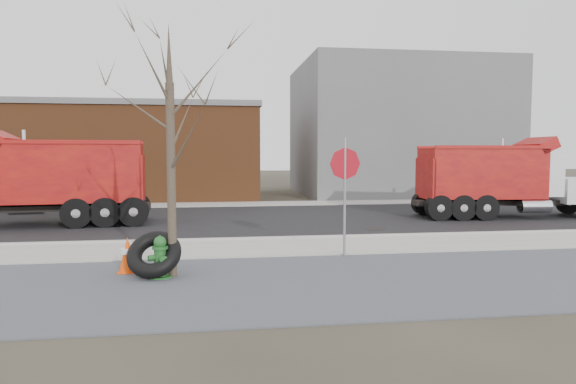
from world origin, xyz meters
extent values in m
plane|color=#383328|center=(0.00, 0.00, 0.00)|extent=(120.00, 120.00, 0.00)
cube|color=slate|center=(0.00, -3.50, 0.01)|extent=(60.00, 5.00, 0.03)
cube|color=#9E9B93|center=(0.00, 0.25, 0.03)|extent=(60.00, 2.50, 0.06)
cube|color=#9E9B93|center=(0.00, 1.55, 0.06)|extent=(60.00, 0.15, 0.11)
cube|color=black|center=(0.00, 6.30, 0.01)|extent=(60.00, 9.40, 0.02)
cube|color=#9E9B93|center=(0.00, 12.00, 0.03)|extent=(60.00, 2.00, 0.06)
cube|color=slate|center=(9.00, 18.00, 4.00)|extent=(12.00, 10.00, 8.00)
cube|color=brown|center=(-10.00, 17.00, 2.50)|extent=(20.00, 8.00, 5.00)
cube|color=slate|center=(-10.00, 17.00, 5.15)|extent=(20.20, 8.20, 0.30)
cylinder|color=#382D23|center=(-3.20, -2.60, 2.00)|extent=(0.18, 0.18, 4.00)
cone|color=#382D23|center=(-3.20, -2.60, 4.60)|extent=(0.14, 0.14, 1.20)
cylinder|color=#245F2B|center=(-3.44, -2.71, 0.03)|extent=(0.47, 0.47, 0.06)
cylinder|color=#245F2B|center=(-3.44, -2.71, 0.36)|extent=(0.25, 0.25, 0.65)
cylinder|color=#245F2B|center=(-3.44, -2.71, 0.65)|extent=(0.32, 0.32, 0.05)
sphere|color=#245F2B|center=(-3.44, -2.71, 0.76)|extent=(0.26, 0.26, 0.26)
cylinder|color=#245F2B|center=(-3.44, -2.71, 0.86)|extent=(0.05, 0.05, 0.06)
cylinder|color=#245F2B|center=(-3.61, -2.78, 0.45)|extent=(0.17, 0.16, 0.12)
cylinder|color=#245F2B|center=(-3.27, -2.63, 0.45)|extent=(0.17, 0.16, 0.12)
cylinder|color=#245F2B|center=(-3.36, -2.87, 0.43)|extent=(0.20, 0.18, 0.16)
torus|color=black|center=(-3.57, -2.61, 0.50)|extent=(1.32, 1.23, 1.02)
cylinder|color=gray|center=(0.85, -1.10, 1.48)|extent=(0.06, 0.06, 2.95)
cylinder|color=#A20B19|center=(0.85, -1.10, 2.32)|extent=(0.79, 0.17, 0.80)
cube|color=#FF4708|center=(-4.18, -2.12, 0.02)|extent=(0.41, 0.41, 0.04)
cone|color=#FF4708|center=(-4.18, -2.12, 0.41)|extent=(0.39, 0.39, 0.76)
cylinder|color=white|center=(-4.18, -2.12, 0.49)|extent=(0.31, 0.31, 0.11)
cube|color=black|center=(9.22, 5.53, 0.61)|extent=(7.61, 1.39, 0.19)
cube|color=silver|center=(10.20, 5.45, 1.70)|extent=(1.58, 2.15, 1.59)
cube|color=black|center=(10.95, 5.39, 2.15)|extent=(0.19, 1.77, 0.71)
cube|color=#AE1B0E|center=(8.07, 5.62, 1.79)|extent=(4.59, 2.48, 1.95)
cylinder|color=silver|center=(9.42, 6.36, 2.10)|extent=(0.13, 0.13, 2.13)
cylinder|color=black|center=(12.37, 6.23, 0.51)|extent=(0.99, 0.34, 0.97)
cylinder|color=black|center=(7.08, 6.56, 0.51)|extent=(0.99, 0.34, 0.97)
cylinder|color=black|center=(6.94, 4.86, 0.51)|extent=(0.99, 0.34, 0.97)
cube|color=black|center=(-8.48, 5.67, 0.63)|extent=(7.67, 1.51, 0.21)
cube|color=silver|center=(-9.49, 5.58, 1.79)|extent=(1.68, 2.28, 1.68)
cube|color=#AE1B0E|center=(-7.27, 5.78, 1.89)|extent=(4.85, 2.66, 2.05)
cylinder|color=silver|center=(-8.56, 4.77, 2.21)|extent=(0.14, 0.14, 2.24)
cylinder|color=black|center=(-6.07, 4.99, 0.53)|extent=(1.05, 0.37, 1.03)
cylinder|color=black|center=(-6.24, 6.77, 0.53)|extent=(1.05, 0.37, 1.03)
camera|label=1|loc=(-2.30, -13.34, 2.59)|focal=32.00mm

